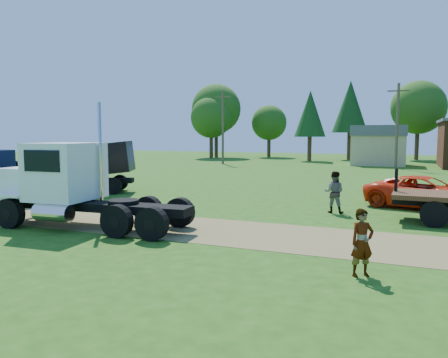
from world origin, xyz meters
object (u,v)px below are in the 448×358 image
at_px(black_dump_truck, 78,164).
at_px(orange_pickup, 426,193).
at_px(white_semi_tractor, 67,184).
at_px(spectator_a, 362,243).

bearing_deg(black_dump_truck, orange_pickup, -19.31).
bearing_deg(white_semi_tractor, spectator_a, -13.74).
xyz_separation_m(black_dump_truck, orange_pickup, (19.94, 1.73, -0.98)).
relative_size(white_semi_tractor, black_dump_truck, 1.10).
height_order(white_semi_tractor, spectator_a, white_semi_tractor).
height_order(black_dump_truck, orange_pickup, black_dump_truck).
distance_m(black_dump_truck, orange_pickup, 20.04).
relative_size(white_semi_tractor, orange_pickup, 1.44).
distance_m(white_semi_tractor, orange_pickup, 16.68).
bearing_deg(orange_pickup, spectator_a, -173.64).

